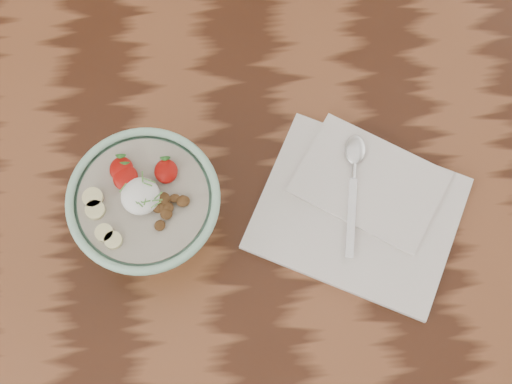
# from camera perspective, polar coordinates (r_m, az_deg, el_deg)

# --- Properties ---
(table) EXTENTS (1.60, 0.90, 0.75)m
(table) POSITION_cam_1_polar(r_m,az_deg,el_deg) (1.07, -11.39, -5.08)
(table) COLOR #371A0D
(table) RESTS_ON ground
(breakfast_bowl) EXTENTS (0.19, 0.19, 0.12)m
(breakfast_bowl) POSITION_cam_1_polar(r_m,az_deg,el_deg) (0.92, -8.68, -1.31)
(breakfast_bowl) COLOR #95C9AC
(breakfast_bowl) RESTS_ON table
(napkin) EXTENTS (0.33, 0.31, 0.02)m
(napkin) POSITION_cam_1_polar(r_m,az_deg,el_deg) (0.98, 8.34, -1.18)
(napkin) COLOR silver
(napkin) RESTS_ON table
(spoon) EXTENTS (0.05, 0.18, 0.01)m
(spoon) POSITION_cam_1_polar(r_m,az_deg,el_deg) (0.98, 7.86, 2.05)
(spoon) COLOR silver
(spoon) RESTS_ON napkin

